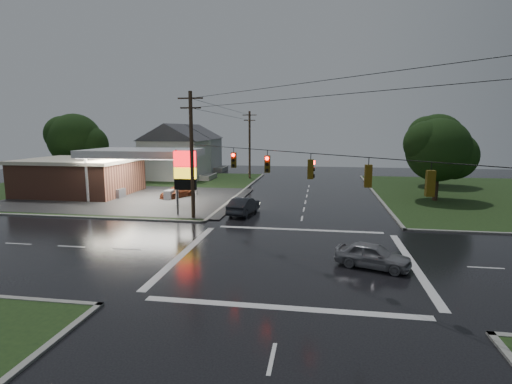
# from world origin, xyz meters

# --- Properties ---
(ground) EXTENTS (120.00, 120.00, 0.00)m
(ground) POSITION_xyz_m (0.00, 0.00, 0.00)
(ground) COLOR black
(ground) RESTS_ON ground
(grass_nw) EXTENTS (36.00, 36.00, 0.08)m
(grass_nw) POSITION_xyz_m (-26.00, 26.00, 0.04)
(grass_nw) COLOR #1C3116
(grass_nw) RESTS_ON ground
(gas_station) EXTENTS (26.20, 18.00, 5.60)m
(gas_station) POSITION_xyz_m (-25.68, 19.70, 2.55)
(gas_station) COLOR #2D2D2D
(gas_station) RESTS_ON ground
(pylon_sign) EXTENTS (2.00, 0.35, 6.00)m
(pylon_sign) POSITION_xyz_m (-10.50, 10.50, 4.01)
(pylon_sign) COLOR #59595E
(pylon_sign) RESTS_ON ground
(utility_pole_nw) EXTENTS (2.20, 0.32, 11.00)m
(utility_pole_nw) POSITION_xyz_m (-9.50, 9.50, 5.72)
(utility_pole_nw) COLOR #382619
(utility_pole_nw) RESTS_ON ground
(utility_pole_n) EXTENTS (2.20, 0.32, 10.50)m
(utility_pole_n) POSITION_xyz_m (-9.50, 38.00, 5.47)
(utility_pole_n) COLOR #382619
(utility_pole_n) RESTS_ON ground
(traffic_signals) EXTENTS (26.87, 26.87, 1.47)m
(traffic_signals) POSITION_xyz_m (0.02, -0.02, 6.48)
(traffic_signals) COLOR black
(traffic_signals) RESTS_ON ground
(house_near) EXTENTS (11.05, 8.48, 8.60)m
(house_near) POSITION_xyz_m (-20.95, 36.00, 4.41)
(house_near) COLOR silver
(house_near) RESTS_ON ground
(house_far) EXTENTS (11.05, 8.48, 8.60)m
(house_far) POSITION_xyz_m (-21.95, 48.00, 4.41)
(house_far) COLOR silver
(house_far) RESTS_ON ground
(tree_nw_behind) EXTENTS (8.93, 7.60, 10.00)m
(tree_nw_behind) POSITION_xyz_m (-33.84, 29.99, 6.18)
(tree_nw_behind) COLOR black
(tree_nw_behind) RESTS_ON ground
(tree_ne_near) EXTENTS (7.99, 6.80, 8.98)m
(tree_ne_near) POSITION_xyz_m (14.14, 21.99, 5.56)
(tree_ne_near) COLOR black
(tree_ne_near) RESTS_ON ground
(tree_ne_far) EXTENTS (8.46, 7.20, 9.80)m
(tree_ne_far) POSITION_xyz_m (17.15, 33.99, 6.18)
(tree_ne_far) COLOR black
(tree_ne_far) RESTS_ON ground
(car_north) EXTENTS (2.42, 5.00, 1.58)m
(car_north) POSITION_xyz_m (-5.44, 12.04, 0.79)
(car_north) COLOR #202329
(car_north) RESTS_ON ground
(car_crossing) EXTENTS (4.55, 3.07, 1.44)m
(car_crossing) POSITION_xyz_m (4.58, -0.98, 0.72)
(car_crossing) COLOR gray
(car_crossing) RESTS_ON ground
(car_pump) EXTENTS (3.57, 4.88, 1.31)m
(car_pump) POSITION_xyz_m (-14.64, 19.45, 0.66)
(car_pump) COLOR #5D2915
(car_pump) RESTS_ON ground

